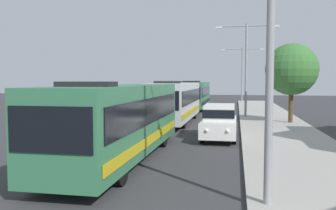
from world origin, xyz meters
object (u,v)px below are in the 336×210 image
(box_truck_oncoming, at_px, (173,93))
(streetlamp_far, at_px, (242,68))
(roadside_tree, at_px, (292,69))
(bus_lead, at_px, (121,119))
(bus_second_in_line, at_px, (176,101))
(bus_middle, at_px, (195,94))
(streetlamp_mid, at_px, (246,60))
(white_suv, at_px, (219,120))

(box_truck_oncoming, relative_size, streetlamp_far, 0.88)
(streetlamp_far, height_order, roadside_tree, streetlamp_far)
(bus_lead, distance_m, box_truck_oncoming, 30.93)
(bus_second_in_line, distance_m, box_truck_oncoming, 17.86)
(bus_middle, xyz_separation_m, streetlamp_mid, (5.40, -8.56, 3.30))
(bus_middle, bearing_deg, streetlamp_mid, -57.77)
(bus_second_in_line, relative_size, box_truck_oncoming, 1.58)
(white_suv, distance_m, box_truck_oncoming, 25.75)
(bus_lead, height_order, box_truck_oncoming, bus_lead)
(bus_lead, xyz_separation_m, streetlamp_far, (5.40, 39.72, 3.34))
(white_suv, xyz_separation_m, streetlamp_mid, (1.70, 11.53, 3.95))
(bus_middle, distance_m, white_suv, 20.44)
(bus_middle, xyz_separation_m, box_truck_oncoming, (-3.30, 4.68, 0.01))
(bus_lead, bearing_deg, roadside_tree, 57.77)
(bus_middle, height_order, box_truck_oncoming, bus_middle)
(bus_second_in_line, distance_m, roadside_tree, 8.88)
(bus_lead, xyz_separation_m, bus_middle, (-0.00, 26.07, -0.00))
(streetlamp_far, xyz_separation_m, roadside_tree, (3.16, -26.15, -0.98))
(streetlamp_mid, height_order, roadside_tree, streetlamp_mid)
(streetlamp_far, bearing_deg, white_suv, -92.88)
(bus_lead, xyz_separation_m, white_suv, (3.70, 5.98, -0.66))
(box_truck_oncoming, height_order, streetlamp_far, streetlamp_far)
(streetlamp_far, bearing_deg, bus_second_in_line, -101.50)
(bus_middle, bearing_deg, bus_second_in_line, -90.00)
(bus_second_in_line, xyz_separation_m, roadside_tree, (8.56, 0.38, 2.36))
(bus_lead, bearing_deg, streetlamp_mid, 72.87)
(bus_lead, bearing_deg, streetlamp_far, 82.26)
(bus_second_in_line, relative_size, white_suv, 2.26)
(bus_middle, distance_m, streetlamp_far, 15.05)
(bus_second_in_line, distance_m, bus_middle, 12.88)
(white_suv, xyz_separation_m, streetlamp_far, (1.70, 33.74, 4.00))
(roadside_tree, bearing_deg, bus_second_in_line, -177.48)
(bus_second_in_line, bearing_deg, white_suv, -62.88)
(bus_lead, height_order, streetlamp_mid, streetlamp_mid)
(streetlamp_mid, distance_m, streetlamp_far, 22.21)
(roadside_tree, bearing_deg, bus_lead, -122.23)
(bus_middle, bearing_deg, streetlamp_far, 68.42)
(streetlamp_mid, bearing_deg, bus_lead, -107.13)
(box_truck_oncoming, bearing_deg, streetlamp_far, 45.87)
(streetlamp_far, bearing_deg, streetlamp_mid, -90.00)
(white_suv, distance_m, roadside_tree, 9.51)
(bus_middle, relative_size, white_suv, 2.18)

